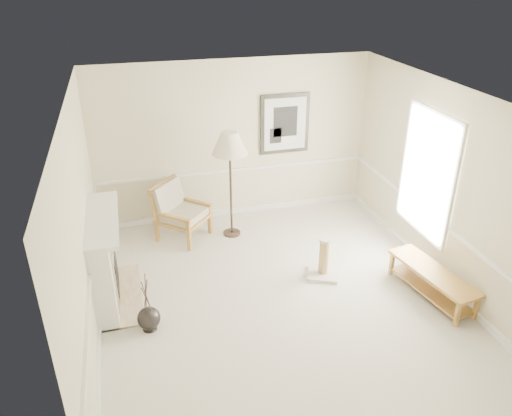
{
  "coord_description": "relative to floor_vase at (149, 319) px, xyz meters",
  "views": [
    {
      "loc": [
        -1.82,
        -5.59,
        4.41
      ],
      "look_at": [
        -0.13,
        0.7,
        1.12
      ],
      "focal_mm": 35.0,
      "sensor_mm": 36.0,
      "label": 1
    }
  ],
  "objects": [
    {
      "name": "ground",
      "position": [
        1.84,
        0.23,
        -0.16
      ],
      "size": [
        5.5,
        5.5,
        0.0
      ],
      "primitive_type": "plane",
      "color": "silver",
      "rests_on": "ground"
    },
    {
      "name": "room",
      "position": [
        1.98,
        0.31,
        1.7
      ],
      "size": [
        5.04,
        5.54,
        2.92
      ],
      "color": "beige",
      "rests_on": "ground"
    },
    {
      "name": "fireplace",
      "position": [
        -0.51,
        0.83,
        0.48
      ],
      "size": [
        0.64,
        1.64,
        1.31
      ],
      "color": "white",
      "rests_on": "ground"
    },
    {
      "name": "floor_vase",
      "position": [
        0.0,
        0.0,
        0.0
      ],
      "size": [
        0.3,
        0.3,
        0.89
      ],
      "rotation": [
        0.0,
        0.0,
        0.1
      ],
      "color": "black",
      "rests_on": "ground"
    },
    {
      "name": "armchair",
      "position": [
        0.69,
        2.38,
        0.37
      ],
      "size": [
        1.09,
        1.08,
        0.99
      ],
      "rotation": [
        0.0,
        0.0,
        0.84
      ],
      "color": "#A57B35",
      "rests_on": "ground"
    },
    {
      "name": "floor_lamp",
      "position": [
        1.6,
        2.2,
        1.48
      ],
      "size": [
        0.74,
        0.74,
        1.88
      ],
      "rotation": [
        0.0,
        0.0,
        0.3
      ],
      "color": "black",
      "rests_on": "ground"
    },
    {
      "name": "bench",
      "position": [
        3.99,
        -0.31,
        0.12
      ],
      "size": [
        0.69,
        1.52,
        0.42
      ],
      "rotation": [
        0.0,
        0.0,
        0.17
      ],
      "color": "#A57B35",
      "rests_on": "ground"
    },
    {
      "name": "scratching_post",
      "position": [
        2.68,
        0.57,
        0.04
      ],
      "size": [
        0.6,
        0.6,
        0.65
      ],
      "rotation": [
        0.0,
        0.0,
        -0.41
      ],
      "color": "silver",
      "rests_on": "ground"
    }
  ]
}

